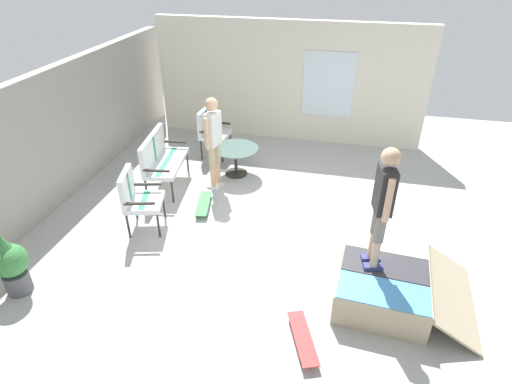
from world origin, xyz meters
TOP-DOWN VIEW (x-y plane):
  - ground_plane at (0.00, 0.00)m, footprint 12.00×12.00m
  - back_wall_cinderblock at (0.00, 4.00)m, footprint 9.00×0.20m
  - house_facade at (3.80, 0.49)m, footprint 0.23×6.00m
  - skate_ramp at (-1.02, -1.61)m, footprint 1.64×1.82m
  - patio_bench at (0.98, 2.41)m, footprint 1.31×0.72m
  - patio_chair_near_house at (2.47, 1.92)m, footprint 0.65×0.58m
  - patio_chair_by_wall at (-0.39, 2.20)m, footprint 0.74×0.69m
  - patio_table at (1.73, 1.17)m, footprint 0.90×0.90m
  - person_watching at (1.16, 1.41)m, footprint 0.47×0.30m
  - person_skater at (-1.04, -1.40)m, footprint 0.47×0.29m
  - skateboard_by_bench at (0.39, 1.39)m, footprint 0.82×0.35m
  - skateboard_spare at (-2.09, -0.68)m, footprint 0.82×0.48m
  - potted_plant at (-2.08, 3.12)m, footprint 0.44×0.44m

SIDE VIEW (x-z plane):
  - ground_plane at x=0.00m, z-range -0.10..0.00m
  - skateboard_by_bench at x=0.39m, z-range 0.03..0.14m
  - skateboard_spare at x=-2.09m, z-range 0.03..0.14m
  - skate_ramp at x=-1.02m, z-range 0.00..0.46m
  - patio_table at x=1.73m, z-range 0.12..0.69m
  - potted_plant at x=-2.08m, z-range 0.01..0.93m
  - patio_chair_near_house at x=2.47m, z-range 0.10..1.12m
  - patio_chair_by_wall at x=-0.39m, z-range 0.10..1.12m
  - patio_bench at x=0.98m, z-range 0.11..1.13m
  - person_watching at x=1.16m, z-range 0.15..1.89m
  - back_wall_cinderblock at x=0.00m, z-range 0.00..2.25m
  - house_facade at x=3.80m, z-range 0.00..2.63m
  - person_skater at x=-1.04m, z-range 0.59..2.23m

